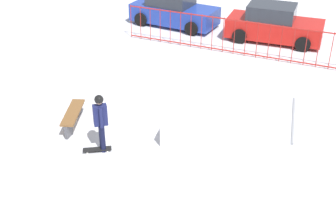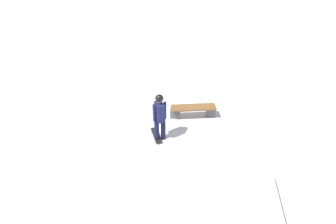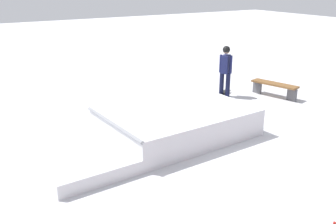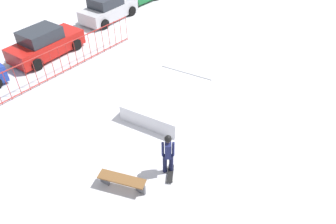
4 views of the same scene
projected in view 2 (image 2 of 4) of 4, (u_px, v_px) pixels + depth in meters
ground_plane at (235, 215)px, 6.49m from camera, size 60.00×60.00×0.00m
skater at (160, 115)px, 8.19m from camera, size 0.44×0.39×1.73m
skateboard at (156, 135)px, 8.83m from camera, size 0.81×0.54×0.09m
park_bench at (193, 110)px, 9.55m from camera, size 0.80×1.65×0.48m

